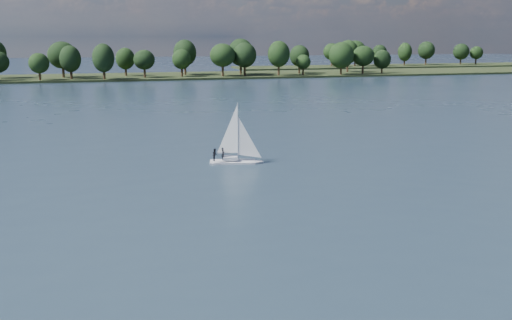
% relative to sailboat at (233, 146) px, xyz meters
% --- Properties ---
extents(ground, '(700.00, 700.00, 0.00)m').
position_rel_sailboat_xyz_m(ground, '(0.71, 50.38, -2.28)').
color(ground, '#233342').
rests_on(ground, ground).
extents(far_shore, '(660.00, 40.00, 1.50)m').
position_rel_sailboat_xyz_m(far_shore, '(0.71, 162.38, -2.28)').
color(far_shore, black).
rests_on(far_shore, ground).
extents(far_shore_back, '(220.00, 30.00, 1.40)m').
position_rel_sailboat_xyz_m(far_shore_back, '(160.71, 210.38, -2.28)').
color(far_shore_back, black).
rests_on(far_shore_back, ground).
extents(sailboat, '(6.42, 3.02, 8.14)m').
position_rel_sailboat_xyz_m(sailboat, '(0.00, 0.00, 0.00)').
color(sailboat, silver).
rests_on(sailboat, ground).
extents(treeline, '(563.36, 73.96, 18.51)m').
position_rel_sailboat_xyz_m(treeline, '(-4.54, 159.10, 5.92)').
color(treeline, black).
rests_on(treeline, ground).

